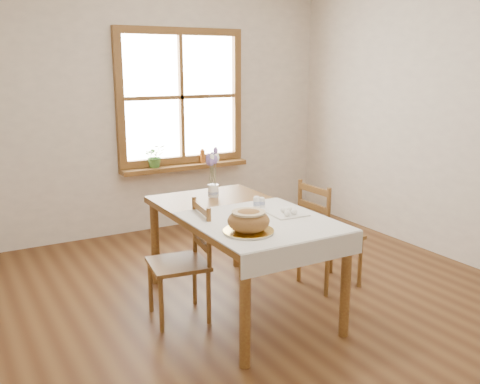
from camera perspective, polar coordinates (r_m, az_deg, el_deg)
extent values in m
plane|color=brown|center=(3.96, 2.23, -13.69)|extent=(5.00, 5.00, 0.00)
cube|color=beige|center=(5.81, -10.98, 8.30)|extent=(4.50, 0.10, 2.60)
cube|color=brown|center=(5.94, -6.47, 16.68)|extent=(1.46, 0.08, 0.08)
cube|color=brown|center=(6.02, -6.12, 3.46)|extent=(1.46, 0.08, 0.08)
cube|color=brown|center=(5.70, -12.74, 9.63)|extent=(0.08, 0.08, 1.30)
cube|color=brown|center=(6.25, -0.39, 10.28)|extent=(0.08, 0.08, 1.30)
cube|color=brown|center=(5.94, -6.29, 10.03)|extent=(0.04, 0.06, 1.30)
cube|color=brown|center=(5.94, -6.29, 10.03)|extent=(1.30, 0.06, 0.04)
cube|color=white|center=(5.97, -6.41, 10.04)|extent=(1.30, 0.01, 1.30)
cube|color=brown|center=(5.98, -5.87, 2.71)|extent=(1.46, 0.20, 0.05)
cube|color=brown|center=(3.93, 0.00, -2.48)|extent=(0.90, 1.60, 0.05)
cylinder|color=brown|center=(3.28, 0.53, -12.88)|extent=(0.07, 0.07, 0.70)
cylinder|color=brown|center=(3.70, 11.18, -9.96)|extent=(0.07, 0.07, 0.70)
cylinder|color=brown|center=(4.52, -9.03, -5.45)|extent=(0.07, 0.07, 0.70)
cylinder|color=brown|center=(4.83, -0.35, -4.01)|extent=(0.07, 0.07, 0.70)
cube|color=silver|center=(3.67, 2.37, -3.17)|extent=(0.91, 0.99, 0.01)
cylinder|color=white|center=(3.41, 0.91, -4.23)|extent=(0.32, 0.32, 0.02)
ellipsoid|color=olive|center=(3.39, 0.92, -2.89)|extent=(0.27, 0.27, 0.15)
cube|color=silver|center=(3.82, 5.16, -2.36)|extent=(0.26, 0.22, 0.01)
cylinder|color=white|center=(3.96, 1.79, -1.09)|extent=(0.06, 0.06, 0.10)
cylinder|color=white|center=(4.00, 2.37, -1.08)|extent=(0.05, 0.05, 0.08)
cylinder|color=white|center=(4.33, -2.87, 0.06)|extent=(0.10, 0.10, 0.10)
imported|color=#457C31|center=(5.83, -9.05, 3.55)|extent=(0.24, 0.27, 0.19)
cylinder|color=#B36021|center=(6.05, -4.03, 3.89)|extent=(0.07, 0.07, 0.16)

